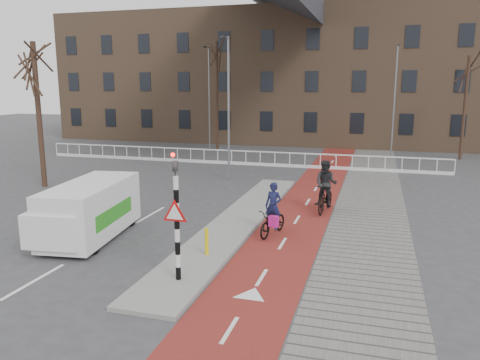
# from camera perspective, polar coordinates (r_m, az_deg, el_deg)

# --- Properties ---
(ground) EXTENTS (120.00, 120.00, 0.00)m
(ground) POSITION_cam_1_polar(r_m,az_deg,el_deg) (14.75, -2.16, -9.69)
(ground) COLOR #38383A
(ground) RESTS_ON ground
(bike_lane) EXTENTS (2.50, 60.00, 0.01)m
(bike_lane) POSITION_cam_1_polar(r_m,az_deg,el_deg) (23.82, 8.94, -1.53)
(bike_lane) COLOR maroon
(bike_lane) RESTS_ON ground
(sidewalk) EXTENTS (3.00, 60.00, 0.01)m
(sidewalk) POSITION_cam_1_polar(r_m,az_deg,el_deg) (23.64, 15.68, -1.93)
(sidewalk) COLOR slate
(sidewalk) RESTS_ON ground
(curb_island) EXTENTS (1.80, 16.00, 0.12)m
(curb_island) POSITION_cam_1_polar(r_m,az_deg,el_deg) (18.55, -0.30, -4.99)
(curb_island) COLOR gray
(curb_island) RESTS_ON ground
(traffic_signal) EXTENTS (0.80, 0.80, 3.68)m
(traffic_signal) POSITION_cam_1_polar(r_m,az_deg,el_deg) (12.55, -7.77, -4.06)
(traffic_signal) COLOR black
(traffic_signal) RESTS_ON curb_island
(bollard) EXTENTS (0.12, 0.12, 0.86)m
(bollard) POSITION_cam_1_polar(r_m,az_deg,el_deg) (14.74, -4.09, -7.47)
(bollard) COLOR yellow
(bollard) RESTS_ON curb_island
(cyclist_near) EXTENTS (1.08, 1.95, 1.93)m
(cyclist_near) POSITION_cam_1_polar(r_m,az_deg,el_deg) (16.86, 4.06, -4.62)
(cyclist_near) COLOR black
(cyclist_near) RESTS_ON bike_lane
(cyclist_far) EXTENTS (1.06, 2.17, 2.22)m
(cyclist_far) POSITION_cam_1_polar(r_m,az_deg,el_deg) (20.12, 10.40, -1.32)
(cyclist_far) COLOR black
(cyclist_far) RESTS_ON bike_lane
(van) EXTENTS (2.42, 4.79, 1.98)m
(van) POSITION_cam_1_polar(r_m,az_deg,el_deg) (17.30, -17.69, -3.40)
(van) COLOR white
(van) RESTS_ON ground
(railing) EXTENTS (28.00, 0.10, 0.99)m
(railing) POSITION_cam_1_polar(r_m,az_deg,el_deg) (31.87, -1.03, 2.47)
(railing) COLOR silver
(railing) RESTS_ON ground
(townhouse_row) EXTENTS (46.00, 10.00, 15.90)m
(townhouse_row) POSITION_cam_1_polar(r_m,az_deg,el_deg) (45.70, 7.23, 14.58)
(townhouse_row) COLOR #7F6047
(townhouse_row) RESTS_ON ground
(tree_left) EXTENTS (0.28, 0.28, 7.48)m
(tree_left) POSITION_cam_1_polar(r_m,az_deg,el_deg) (26.64, -23.31, 7.18)
(tree_left) COLOR black
(tree_left) RESTS_ON ground
(tree_mid) EXTENTS (0.24, 0.24, 8.67)m
(tree_mid) POSITION_cam_1_polar(r_m,az_deg,el_deg) (38.23, -2.84, 10.04)
(tree_mid) COLOR black
(tree_mid) RESTS_ON ground
(tree_right) EXTENTS (0.23, 0.23, 7.33)m
(tree_right) POSITION_cam_1_polar(r_m,az_deg,el_deg) (37.30, 25.70, 7.86)
(tree_right) COLOR black
(tree_right) RESTS_ON ground
(streetlight_near) EXTENTS (0.12, 0.12, 7.90)m
(streetlight_near) POSITION_cam_1_polar(r_m,az_deg,el_deg) (26.31, -1.40, 8.52)
(streetlight_near) COLOR slate
(streetlight_near) RESTS_ON ground
(streetlight_left) EXTENTS (0.12, 0.12, 8.39)m
(streetlight_left) POSITION_cam_1_polar(r_m,az_deg,el_deg) (39.00, -3.77, 9.85)
(streetlight_left) COLOR slate
(streetlight_left) RESTS_ON ground
(streetlight_right) EXTENTS (0.12, 0.12, 8.10)m
(streetlight_right) POSITION_cam_1_polar(r_m,az_deg,el_deg) (35.46, 18.29, 8.90)
(streetlight_right) COLOR slate
(streetlight_right) RESTS_ON ground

